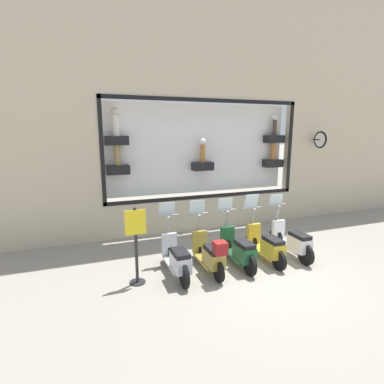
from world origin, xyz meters
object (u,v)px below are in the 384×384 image
at_px(scooter_silver_4, 177,258).
at_px(scooter_yellow_1, 266,245).
at_px(shop_sign_post, 136,243).
at_px(scooter_white_0, 292,241).
at_px(scooter_olive_3, 210,254).
at_px(scooter_green_2, 239,249).

bearing_deg(scooter_silver_4, scooter_yellow_1, -90.04).
height_order(scooter_yellow_1, scooter_silver_4, scooter_yellow_1).
bearing_deg(shop_sign_post, scooter_white_0, -89.96).
distance_m(scooter_yellow_1, scooter_olive_3, 1.63).
relative_size(scooter_green_2, shop_sign_post, 1.03).
relative_size(scooter_white_0, scooter_olive_3, 1.01).
distance_m(scooter_olive_3, scooter_silver_4, 0.82).
height_order(scooter_olive_3, scooter_silver_4, scooter_silver_4).
distance_m(scooter_white_0, shop_sign_post, 4.22).
relative_size(scooter_yellow_1, scooter_silver_4, 1.00).
height_order(scooter_green_2, scooter_olive_3, scooter_olive_3).
relative_size(scooter_green_2, scooter_silver_4, 1.00).
xyz_separation_m(scooter_yellow_1, scooter_silver_4, (0.00, 2.45, 0.01)).
bearing_deg(scooter_green_2, scooter_silver_4, 89.93).
bearing_deg(scooter_olive_3, shop_sign_post, 87.86).
bearing_deg(scooter_silver_4, scooter_olive_3, -94.78).
relative_size(scooter_white_0, scooter_silver_4, 1.00).
height_order(scooter_white_0, shop_sign_post, shop_sign_post).
relative_size(scooter_white_0, scooter_yellow_1, 1.00).
xyz_separation_m(scooter_yellow_1, scooter_olive_3, (-0.07, 1.63, 0.03)).
relative_size(scooter_white_0, scooter_green_2, 1.00).
distance_m(scooter_white_0, scooter_yellow_1, 0.82).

